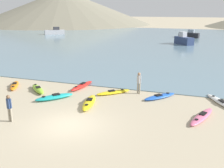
# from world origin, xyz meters

# --- Properties ---
(ground_plane) EXTENTS (400.00, 400.00, 0.00)m
(ground_plane) POSITION_xyz_m (0.00, 0.00, 0.00)
(ground_plane) COLOR tan
(bay_water) EXTENTS (160.00, 70.00, 0.06)m
(bay_water) POSITION_xyz_m (0.00, 42.75, 0.03)
(bay_water) COLOR slate
(bay_water) RESTS_ON ground_plane
(far_hill_left) EXTENTS (73.91, 73.91, 14.01)m
(far_hill_left) POSITION_xyz_m (-51.19, 91.24, 7.00)
(far_hill_left) COLOR gray
(far_hill_left) RESTS_ON ground_plane
(kayak_on_sand_0) EXTENTS (1.40, 3.27, 0.37)m
(kayak_on_sand_0) POSITION_xyz_m (-0.26, 3.47, 0.16)
(kayak_on_sand_0) COLOR yellow
(kayak_on_sand_0) RESTS_ON ground_plane
(kayak_on_sand_1) EXTENTS (2.38, 2.74, 0.29)m
(kayak_on_sand_1) POSITION_xyz_m (4.19, 6.51, 0.12)
(kayak_on_sand_1) COLOR blue
(kayak_on_sand_1) RESTS_ON ground_plane
(kayak_on_sand_2) EXTENTS (0.94, 3.19, 0.38)m
(kayak_on_sand_2) POSITION_xyz_m (-2.50, 7.00, 0.17)
(kayak_on_sand_2) COLOR red
(kayak_on_sand_2) RESTS_ON ground_plane
(kayak_on_sand_3) EXTENTS (2.25, 3.42, 0.29)m
(kayak_on_sand_3) POSITION_xyz_m (8.48, 6.69, 0.12)
(kayak_on_sand_3) COLOR white
(kayak_on_sand_3) RESTS_ON ground_plane
(kayak_on_sand_4) EXTENTS (2.02, 2.73, 0.32)m
(kayak_on_sand_4) POSITION_xyz_m (-8.08, 5.30, 0.14)
(kayak_on_sand_4) COLOR orange
(kayak_on_sand_4) RESTS_ON ground_plane
(kayak_on_sand_5) EXTENTS (2.54, 2.36, 0.40)m
(kayak_on_sand_5) POSITION_xyz_m (-5.48, 4.96, 0.18)
(kayak_on_sand_5) COLOR #8CCC2D
(kayak_on_sand_5) RESTS_ON ground_plane
(kayak_on_sand_6) EXTENTS (2.41, 2.66, 0.39)m
(kayak_on_sand_6) POSITION_xyz_m (-3.16, 3.66, 0.17)
(kayak_on_sand_6) COLOR teal
(kayak_on_sand_6) RESTS_ON ground_plane
(kayak_on_sand_7) EXTENTS (1.65, 3.38, 0.30)m
(kayak_on_sand_7) POSITION_xyz_m (7.25, 3.56, 0.13)
(kayak_on_sand_7) COLOR #E5668C
(kayak_on_sand_7) RESTS_ON ground_plane
(kayak_on_sand_8) EXTENTS (2.51, 2.45, 0.30)m
(kayak_on_sand_8) POSITION_xyz_m (0.56, 6.32, 0.13)
(kayak_on_sand_8) COLOR yellow
(kayak_on_sand_8) RESTS_ON ground_plane
(person_near_foreground) EXTENTS (0.34, 0.24, 1.67)m
(person_near_foreground) POSITION_xyz_m (-3.52, -0.67, 0.95)
(person_near_foreground) COLOR gray
(person_near_foreground) RESTS_ON ground_plane
(person_near_waterline) EXTENTS (0.35, 0.27, 1.72)m
(person_near_waterline) POSITION_xyz_m (2.43, 7.03, 0.98)
(person_near_waterline) COLOR gray
(person_near_waterline) RESTS_ON ground_plane
(moored_boat_0) EXTENTS (4.64, 2.29, 1.84)m
(moored_boat_0) POSITION_xyz_m (3.65, 50.62, 0.70)
(moored_boat_0) COLOR black
(moored_boat_0) RESTS_ON bay_water
(moored_boat_1) EXTENTS (3.81, 4.15, 2.29)m
(moored_boat_1) POSITION_xyz_m (3.42, 38.22, 0.86)
(moored_boat_1) COLOR navy
(moored_boat_1) RESTS_ON bay_water
(moored_boat_3) EXTENTS (4.73, 4.32, 1.87)m
(moored_boat_3) POSITION_xyz_m (-29.44, 47.31, 0.72)
(moored_boat_3) COLOR #B2B2B7
(moored_boat_3) RESTS_ON bay_water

